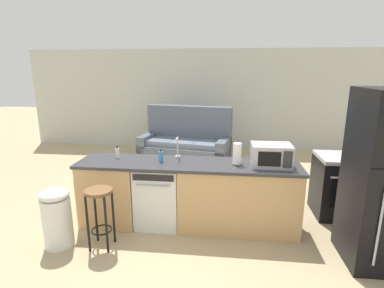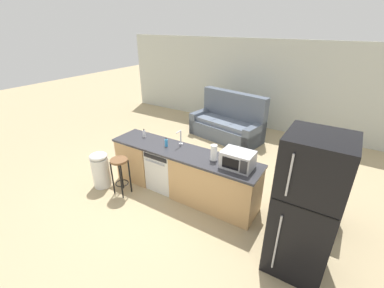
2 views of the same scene
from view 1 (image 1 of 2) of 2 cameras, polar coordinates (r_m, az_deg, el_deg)
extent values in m
plane|color=tan|center=(4.33, -2.81, -14.90)|extent=(24.00, 24.00, 0.00)
cube|color=beige|center=(7.98, 4.10, 8.36)|extent=(10.00, 0.06, 2.60)
cube|color=tan|center=(4.38, -15.06, -8.83)|extent=(0.75, 0.62, 0.86)
cube|color=tan|center=(4.10, 8.76, -10.12)|extent=(1.55, 0.62, 0.86)
cube|color=#333338|center=(3.96, -0.82, -3.84)|extent=(2.94, 0.66, 0.04)
cube|color=brown|center=(4.30, -0.78, -14.56)|extent=(2.86, 0.56, 0.08)
cube|color=white|center=(4.19, -6.30, -9.62)|extent=(0.58, 0.58, 0.84)
cube|color=black|center=(3.79, -7.43, -6.42)|extent=(0.52, 0.01, 0.08)
cylinder|color=#B2B2B7|center=(3.81, -7.43, -7.90)|extent=(0.44, 0.02, 0.02)
cube|color=black|center=(4.91, 26.73, -7.40)|extent=(0.76, 0.64, 0.85)
cube|color=black|center=(4.62, 28.15, -8.36)|extent=(0.53, 0.01, 0.43)
cylinder|color=silver|center=(4.52, 28.59, -5.78)|extent=(0.61, 0.03, 0.03)
cube|color=#B7B7BC|center=(4.78, 27.32, -2.36)|extent=(0.76, 0.64, 0.05)
torus|color=black|center=(4.60, 25.91, -2.56)|extent=(0.16, 0.16, 0.01)
torus|color=black|center=(4.73, 29.82, -2.60)|extent=(0.16, 0.16, 0.01)
torus|color=black|center=(4.83, 24.93, -1.69)|extent=(0.16, 0.16, 0.01)
torus|color=black|center=(4.95, 28.69, -1.76)|extent=(0.16, 0.16, 0.01)
cylinder|color=#B2B2B7|center=(3.54, 32.10, -13.41)|extent=(0.02, 0.02, 0.83)
cube|color=#B7B7BC|center=(3.93, 14.84, -2.04)|extent=(0.50, 0.36, 0.28)
cube|color=black|center=(3.75, 14.54, -2.81)|extent=(0.27, 0.01, 0.18)
cube|color=#2D2D33|center=(3.78, 17.77, -2.87)|extent=(0.11, 0.01, 0.21)
cylinder|color=silver|center=(4.17, -2.73, -2.44)|extent=(0.07, 0.07, 0.03)
cylinder|color=silver|center=(4.13, -2.76, -0.51)|extent=(0.02, 0.02, 0.26)
cylinder|color=silver|center=(4.03, -2.94, 1.03)|extent=(0.02, 0.14, 0.02)
cylinder|color=#4C4C51|center=(3.92, 8.53, -3.78)|extent=(0.14, 0.14, 0.01)
cylinder|color=white|center=(3.88, 8.60, -1.80)|extent=(0.11, 0.11, 0.27)
cylinder|color=#338CCC|center=(3.99, -5.91, -2.42)|extent=(0.06, 0.06, 0.14)
cylinder|color=black|center=(3.97, -5.95, -1.20)|extent=(0.02, 0.02, 0.04)
cylinder|color=silver|center=(4.27, -14.02, -1.69)|extent=(0.06, 0.06, 0.14)
cylinder|color=black|center=(4.24, -14.09, -0.55)|extent=(0.02, 0.02, 0.04)
sphere|color=#B2B2B7|center=(4.93, 28.77, -0.74)|extent=(0.17, 0.17, 0.17)
sphere|color=black|center=(4.91, 28.90, 0.33)|extent=(0.03, 0.03, 0.03)
cone|color=#B2B2B7|center=(4.96, 29.66, -0.57)|extent=(0.08, 0.04, 0.06)
cylinder|color=brown|center=(3.68, -17.38, -8.59)|extent=(0.32, 0.32, 0.04)
cylinder|color=black|center=(3.79, -19.25, -14.24)|extent=(0.03, 0.03, 0.70)
cylinder|color=black|center=(3.71, -16.02, -14.68)|extent=(0.03, 0.03, 0.70)
cylinder|color=black|center=(3.97, -17.85, -12.78)|extent=(0.03, 0.03, 0.70)
cylinder|color=black|center=(3.89, -14.75, -13.15)|extent=(0.03, 0.03, 0.70)
torus|color=black|center=(3.90, -16.83, -15.39)|extent=(0.25, 0.25, 0.02)
cylinder|color=white|center=(4.06, -24.24, -13.44)|extent=(0.34, 0.34, 0.62)
ellipsoid|color=white|center=(3.91, -24.78, -8.73)|extent=(0.35, 0.35, 0.14)
cube|color=#515B6B|center=(6.85, -1.38, -1.88)|extent=(2.13, 1.26, 0.42)
cube|color=#515B6B|center=(7.05, -0.55, 2.15)|extent=(2.01, 0.61, 1.27)
cube|color=#515B6B|center=(7.15, -8.24, -0.50)|extent=(0.36, 0.92, 0.62)
cube|color=#515B6B|center=(6.60, 6.04, -1.67)|extent=(0.36, 0.92, 0.62)
cube|color=slate|center=(6.93, -5.84, 0.54)|extent=(0.67, 0.72, 0.12)
cube|color=slate|center=(6.74, -1.53, 0.22)|extent=(0.67, 0.72, 0.12)
cube|color=slate|center=(6.59, 3.01, -0.12)|extent=(0.67, 0.72, 0.12)
camera|label=2|loc=(2.11, 92.82, 25.44)|focal=24.00mm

